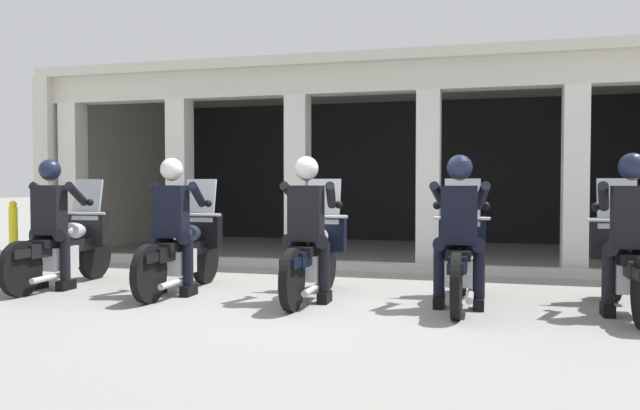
% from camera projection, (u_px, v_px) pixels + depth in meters
% --- Properties ---
extents(ground_plane, '(80.00, 80.00, 0.00)m').
position_uv_depth(ground_plane, '(364.00, 265.00, 10.05)').
color(ground_plane, gray).
extents(station_building, '(11.49, 5.19, 3.29)m').
position_uv_depth(station_building, '(388.00, 141.00, 12.40)').
color(station_building, black).
rests_on(station_building, ground).
extents(kerb_strip, '(10.99, 0.24, 0.12)m').
position_uv_depth(kerb_strip, '(355.00, 266.00, 9.46)').
color(kerb_strip, '#B7B5AD').
rests_on(kerb_strip, ground).
extents(motorcycle_far_left, '(0.62, 2.04, 1.35)m').
position_uv_depth(motorcycle_far_left, '(67.00, 246.00, 8.00)').
color(motorcycle_far_left, black).
rests_on(motorcycle_far_left, ground).
extents(police_officer_far_left, '(0.63, 0.61, 1.58)m').
position_uv_depth(police_officer_far_left, '(51.00, 212.00, 7.72)').
color(police_officer_far_left, black).
rests_on(police_officer_far_left, ground).
extents(motorcycle_left, '(0.62, 2.04, 1.35)m').
position_uv_depth(motorcycle_left, '(184.00, 249.00, 7.61)').
color(motorcycle_left, black).
rests_on(motorcycle_left, ground).
extents(police_officer_left, '(0.63, 0.61, 1.58)m').
position_uv_depth(police_officer_left, '(173.00, 214.00, 7.32)').
color(police_officer_left, black).
rests_on(police_officer_left, ground).
extents(motorcycle_center, '(0.62, 2.04, 1.35)m').
position_uv_depth(motorcycle_center, '(314.00, 253.00, 7.18)').
color(motorcycle_center, black).
rests_on(motorcycle_center, ground).
extents(police_officer_center, '(0.63, 0.61, 1.58)m').
position_uv_depth(police_officer_center, '(307.00, 216.00, 6.89)').
color(police_officer_center, black).
rests_on(police_officer_center, ground).
extents(motorcycle_right, '(0.62, 2.04, 1.35)m').
position_uv_depth(motorcycle_right, '(460.00, 257.00, 6.80)').
color(motorcycle_right, black).
rests_on(motorcycle_right, ground).
extents(police_officer_right, '(0.63, 0.61, 1.58)m').
position_uv_depth(police_officer_right, '(459.00, 218.00, 6.51)').
color(police_officer_right, black).
rests_on(police_officer_right, ground).
extents(motorcycle_far_right, '(0.62, 2.04, 1.35)m').
position_uv_depth(motorcycle_far_right, '(625.00, 262.00, 6.39)').
color(motorcycle_far_right, black).
rests_on(motorcycle_far_right, ground).
extents(police_officer_far_right, '(0.63, 0.61, 1.58)m').
position_uv_depth(police_officer_far_right, '(631.00, 220.00, 6.10)').
color(police_officer_far_right, black).
rests_on(police_officer_far_right, ground).
extents(bollard_kerbside, '(0.14, 0.14, 1.01)m').
position_uv_depth(bollard_kerbside, '(13.00, 231.00, 10.54)').
color(bollard_kerbside, yellow).
rests_on(bollard_kerbside, ground).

